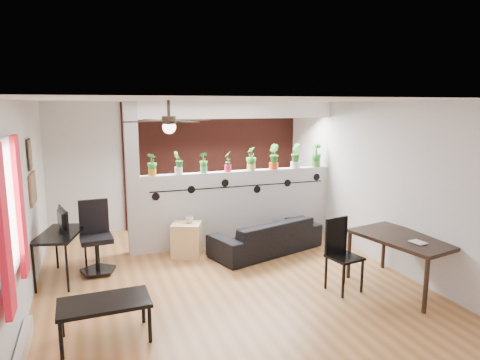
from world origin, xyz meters
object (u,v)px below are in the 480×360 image
(potted_plant_0, at_px, (152,164))
(potted_plant_1, at_px, (178,162))
(potted_plant_3, at_px, (228,161))
(dining_table, at_px, (404,242))
(ceiling_fan, at_px, (169,123))
(potted_plant_5, at_px, (274,156))
(computer_desk, at_px, (60,237))
(sofa, at_px, (266,236))
(cube_shelf, at_px, (187,240))
(cup, at_px, (189,220))
(coffee_table, at_px, (104,305))
(potted_plant_7, at_px, (316,154))
(office_chair, at_px, (96,242))
(folding_chair, at_px, (340,248))
(potted_plant_4, at_px, (251,158))
(potted_plant_2, at_px, (204,162))
(potted_plant_6, at_px, (295,155))

(potted_plant_0, bearing_deg, potted_plant_1, 0.00)
(potted_plant_3, height_order, dining_table, potted_plant_3)
(ceiling_fan, bearing_deg, potted_plant_1, 75.32)
(potted_plant_5, height_order, computer_desk, potted_plant_5)
(sofa, bearing_deg, cube_shelf, -26.91)
(potted_plant_5, relative_size, cup, 3.49)
(coffee_table, bearing_deg, potted_plant_7, 33.38)
(ceiling_fan, distance_m, sofa, 2.97)
(potted_plant_0, relative_size, dining_table, 0.26)
(sofa, xyz_separation_m, office_chair, (-2.81, 0.03, 0.20))
(ceiling_fan, relative_size, potted_plant_0, 3.11)
(dining_table, bearing_deg, computer_desk, 156.90)
(folding_chair, bearing_deg, potted_plant_5, 88.50)
(potted_plant_5, height_order, sofa, potted_plant_5)
(folding_chair, bearing_deg, potted_plant_7, 68.19)
(ceiling_fan, relative_size, cup, 8.87)
(potted_plant_7, distance_m, computer_desk, 4.79)
(coffee_table, bearing_deg, potted_plant_1, 62.69)
(ceiling_fan, distance_m, office_chair, 2.37)
(potted_plant_4, bearing_deg, potted_plant_0, 180.00)
(coffee_table, bearing_deg, ceiling_fan, 44.37)
(cube_shelf, distance_m, office_chair, 1.48)
(potted_plant_1, bearing_deg, cube_shelf, -87.02)
(potted_plant_2, distance_m, dining_table, 3.54)
(potted_plant_1, bearing_deg, ceiling_fan, -104.68)
(potted_plant_0, xyz_separation_m, potted_plant_2, (0.90, 0.00, -0.01))
(potted_plant_2, distance_m, cube_shelf, 1.39)
(cup, bearing_deg, office_chair, -172.21)
(potted_plant_5, relative_size, computer_desk, 0.43)
(potted_plant_7, relative_size, coffee_table, 0.46)
(dining_table, height_order, folding_chair, folding_chair)
(folding_chair, bearing_deg, potted_plant_3, 109.17)
(potted_plant_5, xyz_separation_m, office_chair, (-3.23, -0.64, -1.12))
(potted_plant_0, height_order, potted_plant_3, potted_plant_0)
(cup, relative_size, dining_table, 0.09)
(potted_plant_1, xyz_separation_m, dining_table, (2.58, -2.69, -0.89))
(potted_plant_4, relative_size, cup, 3.21)
(potted_plant_0, bearing_deg, potted_plant_3, 0.00)
(office_chair, bearing_deg, coffee_table, -89.14)
(sofa, height_order, cup, cup)
(sofa, bearing_deg, computer_desk, -15.21)
(potted_plant_3, xyz_separation_m, folding_chair, (0.84, -2.41, -0.95))
(potted_plant_3, height_order, cup, potted_plant_3)
(potted_plant_1, xyz_separation_m, folding_chair, (1.74, -2.41, -0.97))
(potted_plant_0, distance_m, office_chair, 1.59)
(potted_plant_1, height_order, cube_shelf, potted_plant_1)
(potted_plant_6, distance_m, folding_chair, 2.67)
(cube_shelf, bearing_deg, sofa, 13.31)
(potted_plant_3, distance_m, folding_chair, 2.73)
(potted_plant_2, bearing_deg, office_chair, -161.21)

